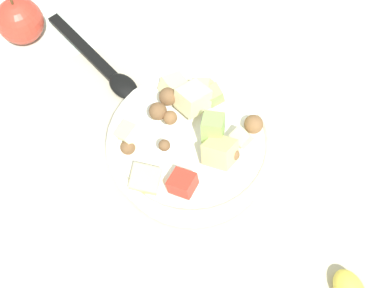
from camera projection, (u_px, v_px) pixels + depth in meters
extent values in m
plane|color=silver|center=(191.00, 166.00, 0.74)|extent=(2.40, 2.40, 0.00)
cube|color=#BCB299|center=(191.00, 165.00, 0.74)|extent=(0.52, 0.30, 0.01)
cylinder|color=white|center=(192.00, 149.00, 0.72)|extent=(0.22, 0.22, 0.05)
torus|color=white|center=(192.00, 141.00, 0.70)|extent=(0.24, 0.24, 0.02)
sphere|color=brown|center=(128.00, 147.00, 0.69)|extent=(0.03, 0.03, 0.03)
sphere|color=brown|center=(254.00, 124.00, 0.69)|extent=(0.04, 0.03, 0.04)
sphere|color=brown|center=(158.00, 111.00, 0.69)|extent=(0.03, 0.04, 0.03)
cube|color=beige|center=(129.00, 134.00, 0.69)|extent=(0.05, 0.04, 0.04)
cube|color=#E5D684|center=(203.00, 90.00, 0.71)|extent=(0.04, 0.04, 0.04)
cube|color=beige|center=(193.00, 99.00, 0.70)|extent=(0.05, 0.05, 0.04)
cube|color=beige|center=(174.00, 87.00, 0.72)|extent=(0.03, 0.04, 0.03)
sphere|color=brown|center=(234.00, 155.00, 0.66)|extent=(0.03, 0.03, 0.02)
cube|color=#E5D684|center=(145.00, 180.00, 0.66)|extent=(0.05, 0.05, 0.04)
sphere|color=brown|center=(170.00, 96.00, 0.70)|extent=(0.04, 0.03, 0.03)
cube|color=#E5D684|center=(220.00, 152.00, 0.66)|extent=(0.06, 0.05, 0.05)
sphere|color=brown|center=(164.00, 145.00, 0.66)|extent=(0.02, 0.02, 0.02)
cube|color=#A3CC6B|center=(214.00, 95.00, 0.71)|extent=(0.02, 0.03, 0.03)
cube|color=beige|center=(242.00, 137.00, 0.67)|extent=(0.03, 0.03, 0.03)
cube|color=#BC3828|center=(183.00, 183.00, 0.65)|extent=(0.05, 0.04, 0.03)
sphere|color=brown|center=(170.00, 118.00, 0.68)|extent=(0.03, 0.03, 0.03)
cube|color=#93C160|center=(213.00, 127.00, 0.67)|extent=(0.04, 0.04, 0.04)
ellipsoid|color=black|center=(123.00, 86.00, 0.79)|extent=(0.06, 0.05, 0.01)
cube|color=black|center=(84.00, 48.00, 0.83)|extent=(0.17, 0.07, 0.01)
sphere|color=#BC3828|center=(20.00, 21.00, 0.82)|extent=(0.08, 0.08, 0.08)
cylinder|color=brown|center=(11.00, 1.00, 0.78)|extent=(0.00, 0.00, 0.01)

